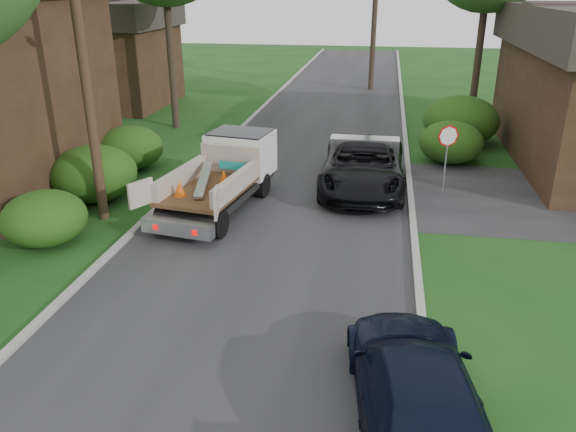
% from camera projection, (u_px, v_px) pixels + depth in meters
% --- Properties ---
extents(ground, '(120.00, 120.00, 0.00)m').
position_uv_depth(ground, '(232.00, 320.00, 12.32)').
color(ground, '#174112').
rests_on(ground, ground).
extents(road, '(8.00, 90.00, 0.02)m').
position_uv_depth(road, '(300.00, 177.00, 21.42)').
color(road, '#28282B').
rests_on(road, ground).
extents(curb_left, '(0.20, 90.00, 0.12)m').
position_uv_depth(curb_left, '(197.00, 170.00, 22.04)').
color(curb_left, '#9E9E99').
rests_on(curb_left, ground).
extents(curb_right, '(0.20, 90.00, 0.12)m').
position_uv_depth(curb_right, '(409.00, 182.00, 20.76)').
color(curb_right, '#9E9E99').
rests_on(curb_right, ground).
extents(stop_sign, '(0.71, 0.32, 2.48)m').
position_uv_depth(stop_sign, '(447.00, 145.00, 19.03)').
color(stop_sign, slate).
rests_on(stop_sign, ground).
extents(utility_pole, '(2.42, 1.25, 10.00)m').
position_uv_depth(utility_pole, '(82.00, 48.00, 15.72)').
color(utility_pole, '#382619').
rests_on(utility_pole, ground).
extents(house_left_far, '(7.56, 7.56, 6.00)m').
position_uv_depth(house_left_far, '(106.00, 53.00, 33.28)').
color(house_left_far, '#332115').
rests_on(house_left_far, ground).
extents(hedge_left_a, '(2.34, 2.34, 1.53)m').
position_uv_depth(hedge_left_a, '(44.00, 218.00, 15.72)').
color(hedge_left_a, '#1B3D0E').
rests_on(hedge_left_a, ground).
extents(hedge_left_b, '(2.86, 2.86, 1.87)m').
position_uv_depth(hedge_left_b, '(94.00, 173.00, 18.89)').
color(hedge_left_b, '#1B3D0E').
rests_on(hedge_left_b, ground).
extents(hedge_left_c, '(2.60, 2.60, 1.70)m').
position_uv_depth(hedge_left_c, '(130.00, 148.00, 22.15)').
color(hedge_left_c, '#1B3D0E').
rests_on(hedge_left_c, ground).
extents(hedge_right_a, '(2.60, 2.60, 1.70)m').
position_uv_depth(hedge_right_a, '(451.00, 142.00, 22.93)').
color(hedge_right_a, '#1B3D0E').
rests_on(hedge_right_a, ground).
extents(hedge_right_b, '(3.38, 3.38, 2.21)m').
position_uv_depth(hedge_right_b, '(461.00, 121.00, 25.46)').
color(hedge_right_b, '#1B3D0E').
rests_on(hedge_right_b, ground).
extents(flatbed_truck, '(3.23, 6.04, 2.18)m').
position_uv_depth(flatbed_truck, '(229.00, 168.00, 18.60)').
color(flatbed_truck, black).
rests_on(flatbed_truck, ground).
extents(black_pickup, '(2.94, 6.24, 1.72)m').
position_uv_depth(black_pickup, '(363.00, 165.00, 19.99)').
color(black_pickup, black).
rests_on(black_pickup, ground).
extents(navy_suv, '(2.68, 5.20, 1.44)m').
position_uv_depth(navy_suv, '(416.00, 388.00, 9.17)').
color(navy_suv, black).
rests_on(navy_suv, ground).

